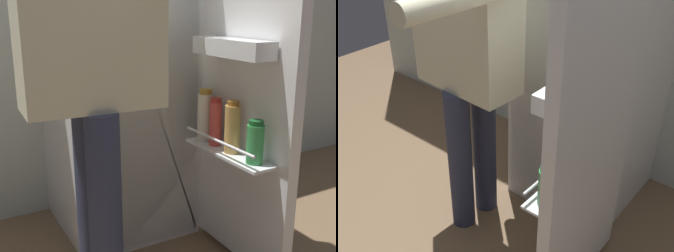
% 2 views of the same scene
% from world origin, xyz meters
% --- Properties ---
extents(ground_plane, '(5.80, 5.80, 0.00)m').
position_xyz_m(ground_plane, '(0.00, 0.00, 0.00)').
color(ground_plane, brown).
extents(refrigerator, '(0.67, 1.22, 1.76)m').
position_xyz_m(refrigerator, '(0.03, 0.51, 0.88)').
color(refrigerator, white).
rests_on(refrigerator, ground_plane).
extents(person, '(0.55, 0.79, 1.57)m').
position_xyz_m(person, '(-0.32, -0.01, 0.95)').
color(person, '#2D334C').
rests_on(person, ground_plane).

